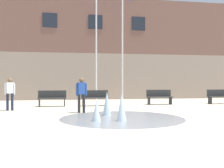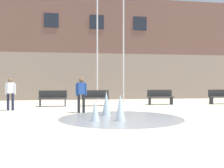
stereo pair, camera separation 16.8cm
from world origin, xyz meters
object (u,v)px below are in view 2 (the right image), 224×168
at_px(park_bench_near_trashcan, 221,96).
at_px(flagpole_left, 98,40).
at_px(adult_in_red, 10,91).
at_px(park_bench_center, 160,97).
at_px(park_bench_under_left_flagpole, 95,98).
at_px(park_bench_left_of_flagpoles, 53,98).
at_px(adult_near_bench, 81,92).
at_px(flagpole_right, 124,41).

height_order(park_bench_near_trashcan, flagpole_left, flagpole_left).
relative_size(adult_in_red, flagpole_left, 0.20).
bearing_deg(park_bench_center, park_bench_under_left_flagpole, -176.47).
distance_m(park_bench_center, park_bench_near_trashcan, 3.98).
height_order(park_bench_left_of_flagpoles, park_bench_under_left_flagpole, same).
xyz_separation_m(park_bench_under_left_flagpole, adult_near_bench, (-0.97, -3.40, 0.45)).
bearing_deg(adult_near_bench, park_bench_near_trashcan, -5.17).
bearing_deg(park_bench_center, adult_in_red, -166.04).
height_order(park_bench_under_left_flagpole, park_bench_center, same).
height_order(park_bench_left_of_flagpoles, flagpole_right, flagpole_right).
height_order(park_bench_near_trashcan, adult_in_red, adult_in_red).
xyz_separation_m(flagpole_left, flagpole_right, (1.84, 0.00, -0.04)).
relative_size(park_bench_left_of_flagpoles, park_bench_under_left_flagpole, 1.00).
height_order(park_bench_center, flagpole_left, flagpole_left).
height_order(park_bench_under_left_flagpole, adult_in_red, adult_in_red).
relative_size(park_bench_center, flagpole_right, 0.20).
distance_m(park_bench_near_trashcan, adult_in_red, 12.56).
bearing_deg(adult_in_red, flagpole_right, 3.22).
bearing_deg(flagpole_left, park_bench_center, -33.72).
bearing_deg(adult_near_bench, park_bench_center, 9.72).
bearing_deg(flagpole_left, flagpole_right, 0.00).
bearing_deg(adult_near_bench, flagpole_right, 35.85).
height_order(park_bench_under_left_flagpole, flagpole_left, flagpole_left).
height_order(park_bench_under_left_flagpole, adult_near_bench, adult_near_bench).
bearing_deg(park_bench_center, flagpole_right, 126.55).
distance_m(adult_in_red, adult_near_bench, 3.74).
relative_size(park_bench_left_of_flagpoles, park_bench_near_trashcan, 1.00).
xyz_separation_m(park_bench_center, flagpole_right, (-1.81, 2.44, 3.78)).
xyz_separation_m(park_bench_near_trashcan, flagpole_left, (-7.63, 2.61, 3.82)).
distance_m(park_bench_left_of_flagpoles, park_bench_near_trashcan, 10.49).
distance_m(adult_near_bench, flagpole_right, 7.65).
bearing_deg(park_bench_near_trashcan, adult_in_red, -171.19).
bearing_deg(park_bench_under_left_flagpole, park_bench_near_trashcan, 0.55).
bearing_deg(flagpole_left, park_bench_under_left_flagpole, -98.64).
height_order(park_bench_under_left_flagpole, park_bench_near_trashcan, same).
xyz_separation_m(park_bench_center, adult_in_red, (-8.43, -2.09, 0.45)).
height_order(adult_in_red, flagpole_left, flagpole_left).
bearing_deg(adult_near_bench, flagpole_left, 51.00).
xyz_separation_m(park_bench_near_trashcan, adult_near_bench, (-9.00, -3.48, 0.45)).
xyz_separation_m(adult_in_red, flagpole_right, (6.62, 4.53, 3.32)).
height_order(adult_near_bench, flagpole_right, flagpole_right).
relative_size(park_bench_near_trashcan, adult_in_red, 1.01).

